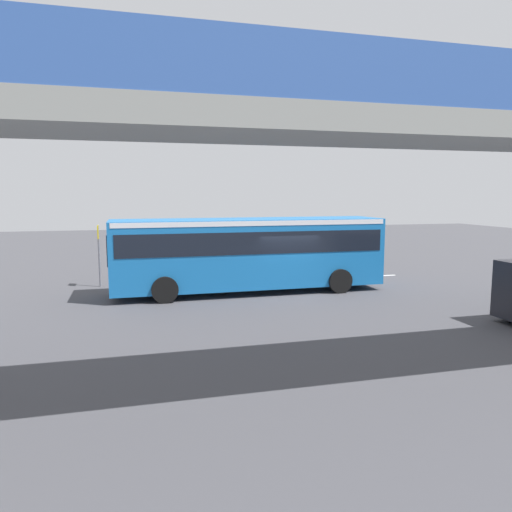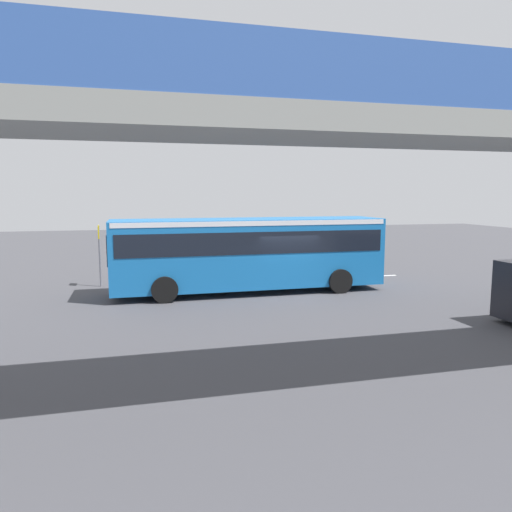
% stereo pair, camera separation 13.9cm
% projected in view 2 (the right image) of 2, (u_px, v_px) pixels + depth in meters
% --- Properties ---
extents(ground, '(80.00, 80.00, 0.00)m').
position_uv_depth(ground, '(284.00, 293.00, 20.44)').
color(ground, '#424247').
extents(city_bus, '(11.54, 2.85, 3.15)m').
position_uv_depth(city_bus, '(249.00, 248.00, 20.45)').
color(city_bus, '#196BB7').
rests_on(city_bus, ground).
extents(traffic_sign, '(0.08, 0.60, 2.80)m').
position_uv_depth(traffic_sign, '(99.00, 245.00, 21.62)').
color(traffic_sign, slate).
rests_on(traffic_sign, ground).
extents(lane_dash_leftmost, '(2.00, 0.20, 0.01)m').
position_uv_depth(lane_dash_leftmost, '(378.00, 276.00, 24.61)').
color(lane_dash_leftmost, silver).
rests_on(lane_dash_leftmost, ground).
extents(lane_dash_left, '(2.00, 0.20, 0.01)m').
position_uv_depth(lane_dash_left, '(305.00, 279.00, 23.62)').
color(lane_dash_left, silver).
rests_on(lane_dash_left, ground).
extents(lane_dash_centre, '(2.00, 0.20, 0.01)m').
position_uv_depth(lane_dash_centre, '(226.00, 283.00, 22.62)').
color(lane_dash_centre, silver).
rests_on(lane_dash_centre, ground).
extents(lane_dash_right, '(2.00, 0.20, 0.01)m').
position_uv_depth(lane_dash_right, '(139.00, 287.00, 21.62)').
color(lane_dash_right, silver).
rests_on(lane_dash_right, ground).
extents(pedestrian_overpass, '(30.83, 2.60, 6.85)m').
position_uv_depth(pedestrian_overpass, '(434.00, 149.00, 10.06)').
color(pedestrian_overpass, gray).
rests_on(pedestrian_overpass, ground).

